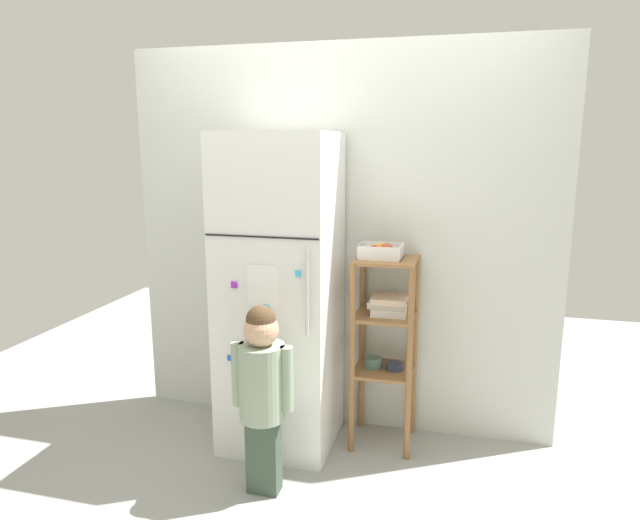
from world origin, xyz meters
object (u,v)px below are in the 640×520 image
at_px(pantry_shelf_unit, 385,329).
at_px(fruit_bin, 382,251).
at_px(refrigerator, 280,294).
at_px(child_standing, 262,381).

xyz_separation_m(pantry_shelf_unit, fruit_bin, (-0.03, 0.01, 0.45)).
relative_size(refrigerator, child_standing, 1.83).
distance_m(pantry_shelf_unit, fruit_bin, 0.45).
height_order(pantry_shelf_unit, fruit_bin, fruit_bin).
relative_size(child_standing, fruit_bin, 4.12).
bearing_deg(fruit_bin, refrigerator, -166.56).
distance_m(refrigerator, fruit_bin, 0.62).
xyz_separation_m(child_standing, fruit_bin, (0.48, 0.64, 0.55)).
bearing_deg(fruit_bin, child_standing, -126.84).
height_order(child_standing, fruit_bin, fruit_bin).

